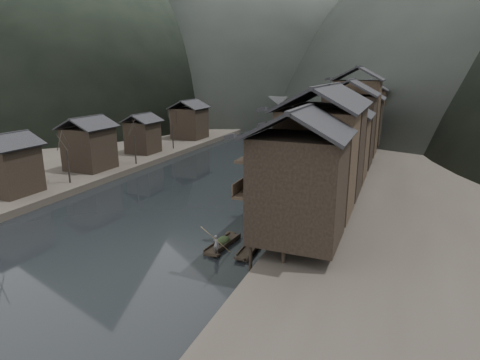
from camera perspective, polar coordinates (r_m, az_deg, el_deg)
The scene contains 13 objects.
water at distance 48.23m, azimuth -10.02°, elevation -4.36°, with size 300.00×300.00×0.00m, color black.
right_bank at distance 80.35m, azimuth 29.19°, elevation 2.52°, with size 40.00×200.00×1.80m, color #2D2823.
left_bank at distance 99.56m, azimuth -15.02°, elevation 5.92°, with size 40.00×200.00×1.20m, color #2D2823.
stilt_houses at distance 58.40m, azimuth 14.96°, elevation 7.96°, with size 9.00×67.60×16.89m.
left_houses at distance 74.48m, azimuth -15.49°, elevation 6.78°, with size 8.10×53.20×8.73m.
bare_trees at distance 62.39m, azimuth -20.13°, elevation 5.53°, with size 3.79×44.53×7.58m.
moored_sampans at distance 63.03m, azimuth 10.11°, elevation 0.54°, with size 2.99×59.29×0.47m.
midriver_boats at distance 98.05m, azimuth 7.51°, elevation 5.94°, with size 16.19×44.32×0.45m.
stone_bridge at distance 113.47m, azimuth 9.69°, elevation 9.63°, with size 40.00×6.00×9.00m.
hero_sampan at distance 38.45m, azimuth -2.45°, elevation -9.06°, with size 1.71×5.56×0.44m.
cargo_heap at distance 38.43m, azimuth -2.35°, elevation -8.10°, with size 1.21×1.59×0.73m, color black.
boatman at distance 36.35m, azimuth -3.43°, elevation -8.71°, with size 0.61×0.40×1.69m, color #5E5D60.
bamboo_pole at distance 35.29m, azimuth -3.20°, elevation -4.93°, with size 0.06×0.06×4.70m, color #8C7A51.
Camera 1 is at (24.62, -38.21, 16.12)m, focal length 30.00 mm.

